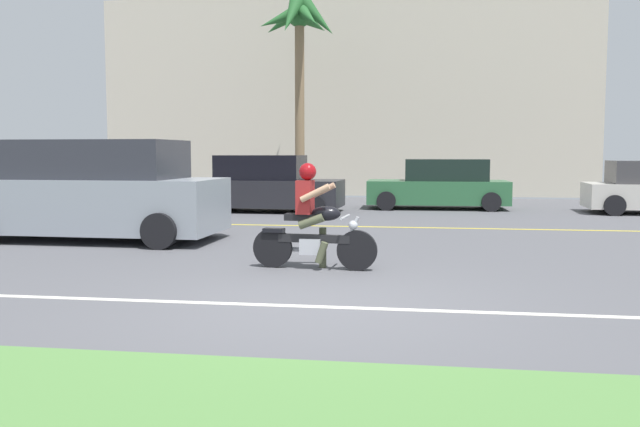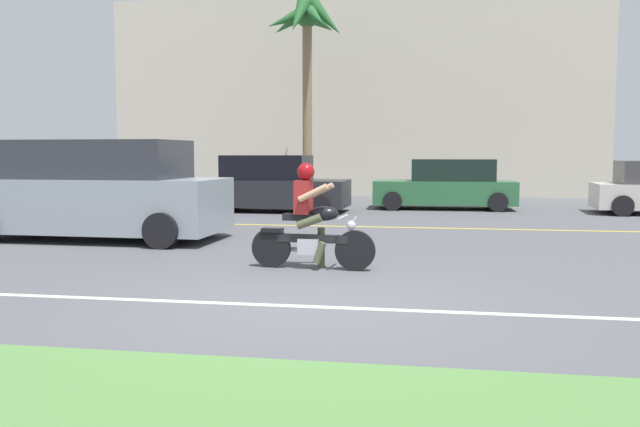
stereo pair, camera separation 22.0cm
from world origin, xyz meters
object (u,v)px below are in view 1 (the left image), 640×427
motorcyclist (313,224)px  parked_car_2 (440,186)px  suv_nearby (92,192)px  parked_car_1 (267,185)px  palm_tree_0 (299,33)px  parked_car_0 (120,181)px

motorcyclist → parked_car_2: motorcyclist is taller
suv_nearby → parked_car_1: suv_nearby is taller
parked_car_2 → suv_nearby: bearing=-129.2°
parked_car_1 → parked_car_2: 5.22m
palm_tree_0 → parked_car_1: bearing=-90.5°
suv_nearby → palm_tree_0: bearing=80.5°
parked_car_0 → parked_car_1: 5.49m
parked_car_1 → palm_tree_0: palm_tree_0 is taller
suv_nearby → parked_car_0: suv_nearby is taller
suv_nearby → palm_tree_0: size_ratio=0.71×
parked_car_1 → palm_tree_0: size_ratio=0.59×
suv_nearby → parked_car_1: (1.90, 6.64, -0.18)m
suv_nearby → parked_car_0: 8.94m
suv_nearby → parked_car_2: suv_nearby is taller
suv_nearby → palm_tree_0: palm_tree_0 is taller
motorcyclist → parked_car_0: parked_car_0 is taller
parked_car_1 → palm_tree_0: (0.05, 4.95, 5.14)m
parked_car_1 → palm_tree_0: bearing=89.5°
motorcyclist → parked_car_2: bearing=79.2°
suv_nearby → palm_tree_0: 12.76m
parked_car_2 → parked_car_1: bearing=-160.7°
motorcyclist → palm_tree_0: size_ratio=0.26×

